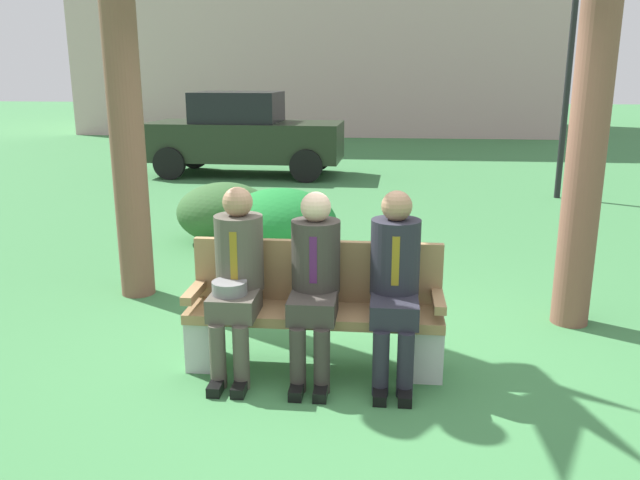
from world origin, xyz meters
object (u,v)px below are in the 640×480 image
seated_man_right (395,277)px  seated_man_left (237,272)px  seated_man_middle (314,276)px  shrub_near_bench (281,224)px  park_bench (315,310)px  shrub_mid_lawn (224,212)px  parked_car_near (244,134)px  street_lamp (571,53)px

seated_man_right → seated_man_left: bearing=-179.7°
seated_man_middle → seated_man_left: bearing=-179.6°
seated_man_middle → shrub_near_bench: (-0.70, 2.85, -0.32)m
park_bench → shrub_near_bench: size_ratio=1.41×
seated_man_right → shrub_mid_lawn: bearing=120.6°
seated_man_left → parked_car_near: size_ratio=0.33×
seated_man_right → shrub_near_bench: size_ratio=1.02×
shrub_near_bench → parked_car_near: parked_car_near is taller
seated_man_middle → park_bench: bearing=94.7°
street_lamp → parked_car_near: bearing=161.9°
parked_car_near → seated_man_middle: bearing=-74.6°
shrub_near_bench → shrub_mid_lawn: size_ratio=1.08×
seated_man_left → shrub_near_bench: (-0.16, 2.85, -0.33)m
shrub_near_bench → park_bench: bearing=-75.7°
seated_man_left → shrub_mid_lawn: size_ratio=1.10×
shrub_mid_lawn → shrub_near_bench: bearing=-38.7°
street_lamp → park_bench: bearing=-116.5°
seated_man_right → street_lamp: (2.83, 6.90, 1.64)m
seated_man_middle → shrub_near_bench: seated_man_middle is taller
park_bench → seated_man_left: 0.63m
seated_man_left → shrub_near_bench: size_ratio=1.02×
seated_man_left → seated_man_right: 1.09m
seated_man_right → seated_man_middle: bearing=-179.8°
seated_man_left → shrub_mid_lawn: bearing=105.6°
park_bench → shrub_near_bench: bearing=104.3°
seated_man_left → shrub_near_bench: 2.87m
parked_car_near → street_lamp: (5.81, -1.90, 1.53)m
seated_man_left → seated_man_middle: (0.54, 0.00, -0.01)m
seated_man_right → parked_car_near: size_ratio=0.33×
park_bench → parked_car_near: bearing=105.6°
street_lamp → shrub_mid_lawn: bearing=-145.3°
park_bench → seated_man_middle: (0.01, -0.13, 0.30)m
seated_man_middle → shrub_mid_lawn: bearing=113.5°
seated_man_right → street_lamp: size_ratio=0.33×
seated_man_right → parked_car_near: 9.29m
shrub_near_bench → shrub_mid_lawn: (-0.82, 0.66, -0.03)m
shrub_mid_lawn → street_lamp: bearing=34.7°
seated_man_left → shrub_mid_lawn: (-0.98, 3.51, -0.36)m
shrub_mid_lawn → seated_man_right: bearing=-59.4°
seated_man_middle → street_lamp: bearing=63.9°
parked_car_near → street_lamp: 6.30m
street_lamp → seated_man_right: bearing=-112.3°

